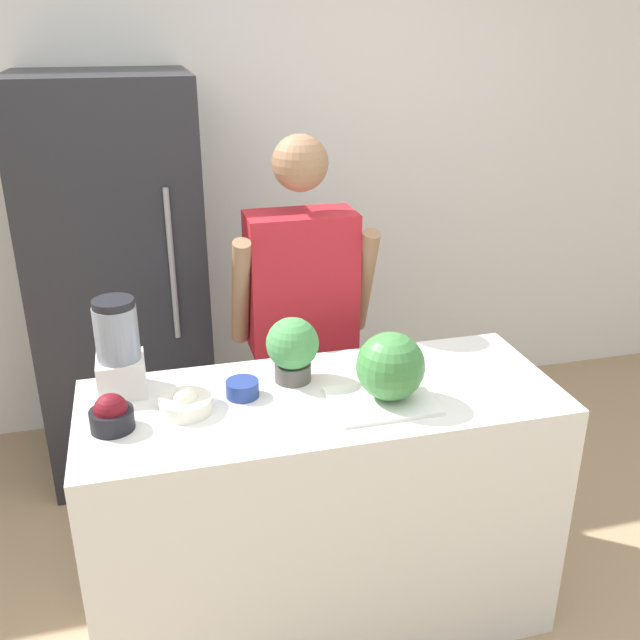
% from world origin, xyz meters
% --- Properties ---
extents(wall_back, '(8.00, 0.06, 2.60)m').
position_xyz_m(wall_back, '(0.00, 1.94, 1.30)').
color(wall_back, white).
rests_on(wall_back, ground_plane).
extents(counter_island, '(1.55, 0.61, 0.91)m').
position_xyz_m(counter_island, '(0.00, 0.31, 0.45)').
color(counter_island, white).
rests_on(counter_island, ground_plane).
extents(refrigerator, '(0.74, 0.72, 1.83)m').
position_xyz_m(refrigerator, '(-0.63, 1.55, 0.91)').
color(refrigerator, '#232328').
rests_on(refrigerator, ground_plane).
extents(person, '(0.57, 0.26, 1.64)m').
position_xyz_m(person, '(0.08, 0.95, 0.84)').
color(person, gray).
rests_on(person, ground_plane).
extents(cutting_board, '(0.33, 0.25, 0.01)m').
position_xyz_m(cutting_board, '(0.17, 0.21, 0.91)').
color(cutting_board, white).
rests_on(cutting_board, counter_island).
extents(watermelon, '(0.22, 0.22, 0.22)m').
position_xyz_m(watermelon, '(0.19, 0.22, 1.03)').
color(watermelon, '#3D7F3D').
rests_on(watermelon, cutting_board).
extents(bowl_cherries, '(0.13, 0.13, 0.11)m').
position_xyz_m(bowl_cherries, '(-0.65, 0.27, 0.95)').
color(bowl_cherries, black).
rests_on(bowl_cherries, counter_island).
extents(bowl_cream, '(0.16, 0.16, 0.09)m').
position_xyz_m(bowl_cream, '(-0.43, 0.31, 0.94)').
color(bowl_cream, white).
rests_on(bowl_cream, counter_island).
extents(bowl_small_blue, '(0.11, 0.11, 0.05)m').
position_xyz_m(bowl_small_blue, '(-0.25, 0.37, 0.93)').
color(bowl_small_blue, navy).
rests_on(bowl_small_blue, counter_island).
extents(blender, '(0.15, 0.15, 0.32)m').
position_xyz_m(blender, '(-0.62, 0.49, 1.06)').
color(blender, silver).
rests_on(blender, counter_island).
extents(potted_plant, '(0.17, 0.17, 0.22)m').
position_xyz_m(potted_plant, '(-0.07, 0.43, 1.03)').
color(potted_plant, '#514C47').
rests_on(potted_plant, counter_island).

